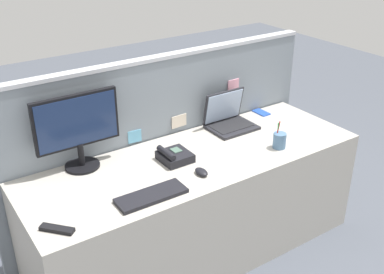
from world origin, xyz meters
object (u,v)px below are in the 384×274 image
(tv_remote, at_px, (57,229))
(computer_mouse_right_hand, at_px, (201,172))
(desktop_monitor, at_px, (77,127))
(cell_phone_blue_case, at_px, (261,112))
(keyboard_main, at_px, (151,196))
(desk_phone, at_px, (174,156))
(laptop, at_px, (228,118))
(pen_cup, at_px, (279,140))

(tv_remote, bearing_deg, computer_mouse_right_hand, -38.57)
(desktop_monitor, distance_m, cell_phone_blue_case, 1.44)
(cell_phone_blue_case, bearing_deg, computer_mouse_right_hand, -152.36)
(keyboard_main, xyz_separation_m, tv_remote, (-0.51, 0.00, -0.00))
(desk_phone, xyz_separation_m, tv_remote, (-0.82, -0.27, -0.02))
(desktop_monitor, height_order, desk_phone, desktop_monitor)
(laptop, bearing_deg, computer_mouse_right_hand, -141.08)
(laptop, height_order, pen_cup, laptop)
(cell_phone_blue_case, relative_size, tv_remote, 0.76)
(laptop, relative_size, tv_remote, 1.86)
(desk_phone, relative_size, keyboard_main, 0.48)
(tv_remote, bearing_deg, laptop, -22.76)
(desk_phone, bearing_deg, laptop, 19.49)
(desk_phone, bearing_deg, desktop_monitor, 152.94)
(cell_phone_blue_case, bearing_deg, pen_cup, -120.83)
(laptop, bearing_deg, desk_phone, -160.51)
(desktop_monitor, xyz_separation_m, laptop, (1.06, -0.05, -0.20))
(cell_phone_blue_case, xyz_separation_m, tv_remote, (-1.75, -0.52, 0.01))
(laptop, distance_m, tv_remote, 1.47)
(keyboard_main, bearing_deg, desktop_monitor, 109.49)
(laptop, bearing_deg, pen_cup, -80.43)
(keyboard_main, height_order, cell_phone_blue_case, keyboard_main)
(laptop, height_order, keyboard_main, laptop)
(pen_cup, bearing_deg, computer_mouse_right_hand, 179.52)
(desktop_monitor, relative_size, desk_phone, 2.72)
(desk_phone, distance_m, keyboard_main, 0.41)
(keyboard_main, bearing_deg, pen_cup, 3.14)
(laptop, xyz_separation_m, desk_phone, (-0.57, -0.20, -0.03))
(desktop_monitor, bearing_deg, pen_cup, -22.90)
(desktop_monitor, distance_m, keyboard_main, 0.60)
(computer_mouse_right_hand, xyz_separation_m, tv_remote, (-0.87, -0.04, -0.01))
(desk_phone, distance_m, tv_remote, 0.87)
(pen_cup, relative_size, cell_phone_blue_case, 1.39)
(laptop, distance_m, computer_mouse_right_hand, 0.68)
(pen_cup, bearing_deg, desk_phone, 160.43)
(desktop_monitor, relative_size, laptop, 1.58)
(laptop, xyz_separation_m, cell_phone_blue_case, (0.35, 0.05, -0.06))
(computer_mouse_right_hand, height_order, pen_cup, pen_cup)
(keyboard_main, relative_size, cell_phone_blue_case, 2.99)
(laptop, xyz_separation_m, computer_mouse_right_hand, (-0.53, -0.43, -0.05))
(desktop_monitor, distance_m, laptop, 1.08)
(computer_mouse_right_hand, relative_size, pen_cup, 0.56)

